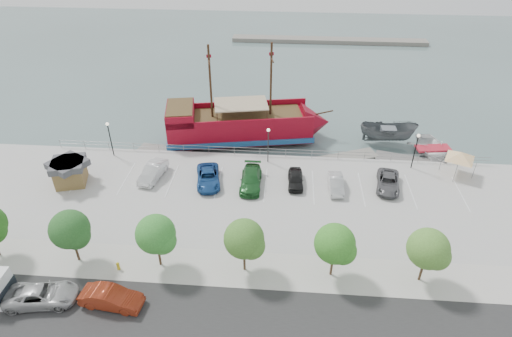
{
  "coord_description": "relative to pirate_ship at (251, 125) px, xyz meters",
  "views": [
    {
      "loc": [
        1.86,
        -34.46,
        26.32
      ],
      "look_at": [
        -1.0,
        2.0,
        2.0
      ],
      "focal_mm": 30.0,
      "sensor_mm": 36.0,
      "label": 1
    }
  ],
  "objects": [
    {
      "name": "lamp_post_left",
      "position": [
        -15.57,
        -6.48,
        1.75
      ],
      "size": [
        0.36,
        0.36,
        4.28
      ],
      "color": "black",
      "rests_on": "land_slab"
    },
    {
      "name": "seawall_railing",
      "position": [
        2.43,
        -5.18,
        -0.67
      ],
      "size": [
        50.0,
        0.06,
        1.0
      ],
      "color": "gray",
      "rests_on": "land_slab"
    },
    {
      "name": "street_sedan",
      "position": [
        -8.07,
        -27.29,
        -0.42
      ],
      "size": [
        4.84,
        2.15,
        1.55
      ],
      "primitive_type": "imported",
      "rotation": [
        0.0,
        0.0,
        1.46
      ],
      "color": "maroon",
      "rests_on": "street"
    },
    {
      "name": "tree_e",
      "position": [
        8.57,
        -23.06,
        2.1
      ],
      "size": [
        3.3,
        3.2,
        5.0
      ],
      "color": "#473321",
      "rests_on": "sidewalk"
    },
    {
      "name": "parked_car_g",
      "position": [
        15.1,
        -10.48,
        -0.53
      ],
      "size": [
        3.0,
        5.11,
        1.34
      ],
      "primitive_type": "imported",
      "rotation": [
        0.0,
        0.0,
        -0.17
      ],
      "color": "#5D5C5F",
      "rests_on": "land_slab"
    },
    {
      "name": "tree_b",
      "position": [
        -12.43,
        -23.06,
        2.1
      ],
      "size": [
        3.3,
        3.2,
        5.0
      ],
      "color": "#473321",
      "rests_on": "sidewalk"
    },
    {
      "name": "dock_east",
      "position": [
        18.71,
        -3.78,
        -1.99
      ],
      "size": [
        7.51,
        3.85,
        0.41
      ],
      "primitive_type": "cube",
      "rotation": [
        0.0,
        0.0,
        -0.26
      ],
      "color": "slate",
      "rests_on": "ground"
    },
    {
      "name": "street_van",
      "position": [
        -13.41,
        -27.4,
        -0.46
      ],
      "size": [
        5.54,
        3.18,
        1.46
      ],
      "primitive_type": "imported",
      "rotation": [
        0.0,
        0.0,
        1.72
      ],
      "color": "#A6A6A6",
      "rests_on": "street"
    },
    {
      "name": "parked_car_e",
      "position": [
        5.55,
        -10.66,
        -0.52
      ],
      "size": [
        1.68,
        3.96,
        1.34
      ],
      "primitive_type": "imported",
      "rotation": [
        0.0,
        0.0,
        0.02
      ],
      "color": "black",
      "rests_on": "land_slab"
    },
    {
      "name": "parked_car_d",
      "position": [
        0.92,
        -11.2,
        -0.44
      ],
      "size": [
        2.15,
        5.22,
        1.51
      ],
      "primitive_type": "imported",
      "rotation": [
        0.0,
        0.0,
        0.01
      ],
      "color": "#225F29",
      "rests_on": "land_slab"
    },
    {
      "name": "parked_car_f",
      "position": [
        9.71,
        -11.17,
        -0.53
      ],
      "size": [
        1.47,
        4.03,
        1.32
      ],
      "primitive_type": "imported",
      "rotation": [
        0.0,
        0.0,
        0.02
      ],
      "color": "beige",
      "rests_on": "land_slab"
    },
    {
      "name": "lamp_post_right",
      "position": [
        18.43,
        -6.48,
        1.75
      ],
      "size": [
        0.36,
        0.36,
        4.28
      ],
      "color": "black",
      "rests_on": "land_slab"
    },
    {
      "name": "patrol_boat",
      "position": [
        17.03,
        0.46,
        -0.84
      ],
      "size": [
        7.05,
        2.83,
        2.7
      ],
      "primitive_type": "imported",
      "rotation": [
        0.0,
        0.0,
        1.54
      ],
      "color": "#565A5E",
      "rests_on": "ground"
    },
    {
      "name": "dock_mid",
      "position": [
        11.6,
        -3.78,
        -1.97
      ],
      "size": [
        7.88,
        4.91,
        0.44
      ],
      "primitive_type": "cube",
      "rotation": [
        0.0,
        0.0,
        0.39
      ],
      "color": "gray",
      "rests_on": "ground"
    },
    {
      "name": "shed",
      "position": [
        -17.97,
        -12.2,
        0.24
      ],
      "size": [
        4.0,
        4.0,
        2.68
      ],
      "rotation": [
        0.0,
        0.0,
        0.27
      ],
      "color": "brown",
      "rests_on": "land_slab"
    },
    {
      "name": "sidewalk",
      "position": [
        2.43,
        -22.98,
        -1.18
      ],
      "size": [
        100.0,
        4.0,
        0.05
      ],
      "primitive_type": "cube",
      "color": "#B9B3AA",
      "rests_on": "land_slab"
    },
    {
      "name": "ground",
      "position": [
        2.43,
        -12.98,
        -2.19
      ],
      "size": [
        160.0,
        160.0,
        0.0
      ],
      "primitive_type": "plane",
      "color": "#4F625F"
    },
    {
      "name": "tree_f",
      "position": [
        15.57,
        -23.06,
        2.1
      ],
      "size": [
        3.3,
        3.2,
        5.0
      ],
      "color": "#473321",
      "rests_on": "sidewalk"
    },
    {
      "name": "far_shore",
      "position": [
        12.43,
        42.02,
        -1.79
      ],
      "size": [
        40.0,
        3.0,
        0.8
      ],
      "primitive_type": "cube",
      "color": "gray",
      "rests_on": "ground"
    },
    {
      "name": "fire_hydrant",
      "position": [
        -8.86,
        -23.78,
        -0.77
      ],
      "size": [
        0.27,
        0.27,
        0.77
      ],
      "rotation": [
        0.0,
        0.0,
        0.28
      ],
      "color": "gold",
      "rests_on": "sidewalk"
    },
    {
      "name": "parked_car_b",
      "position": [
        -9.65,
        -10.6,
        -0.43
      ],
      "size": [
        2.43,
        4.84,
        1.53
      ],
      "primitive_type": "imported",
      "rotation": [
        0.0,
        0.0,
        -0.18
      ],
      "color": "silver",
      "rests_on": "land_slab"
    },
    {
      "name": "street",
      "position": [
        2.43,
        -28.98,
        -1.18
      ],
      "size": [
        100.0,
        8.0,
        0.04
      ],
      "primitive_type": "cube",
      "color": "#282828",
      "rests_on": "land_slab"
    },
    {
      "name": "canopy_tent",
      "position": [
        22.96,
        -7.34,
        1.59
      ],
      "size": [
        4.92,
        4.92,
        3.19
      ],
      "rotation": [
        0.0,
        0.0,
        0.35
      ],
      "color": "slate",
      "rests_on": "land_slab"
    },
    {
      "name": "lamp_post_mid",
      "position": [
        2.43,
        -6.48,
        1.75
      ],
      "size": [
        0.36,
        0.36,
        4.28
      ],
      "color": "black",
      "rests_on": "land_slab"
    },
    {
      "name": "parked_car_c",
      "position": [
        -3.61,
        -11.1,
        -0.48
      ],
      "size": [
        3.3,
        5.47,
        1.42
      ],
      "primitive_type": "imported",
      "rotation": [
        0.0,
        0.0,
        0.19
      ],
      "color": "navy",
      "rests_on": "land_slab"
    },
    {
      "name": "tree_d",
      "position": [
        1.57,
        -23.06,
        2.1
      ],
      "size": [
        3.3,
        3.2,
        5.0
      ],
      "color": "#473321",
      "rests_on": "sidewalk"
    },
    {
      "name": "dock_west",
      "position": [
        -10.33,
        -3.78,
        -2.01
      ],
      "size": [
        6.8,
        3.09,
        0.37
      ],
      "primitive_type": "cube",
      "rotation": [
        0.0,
        0.0,
        -0.19
      ],
      "color": "gray",
      "rests_on": "ground"
    },
    {
      "name": "speedboat",
      "position": [
        21.97,
        -2.11,
        -1.5
      ],
      "size": [
        5.68,
        7.3,
        1.38
      ],
      "primitive_type": "imported",
      "rotation": [
        0.0,
        0.0,
        0.14
      ],
      "color": "white",
      "rests_on": "ground"
    },
    {
      "name": "pirate_ship",
      "position": [
        0.0,
        0.0,
        0.0
      ],
      "size": [
        21.08,
        9.22,
        13.09
      ],
      "rotation": [
        0.0,
        0.0,
        0.18
      ],
      "color": "maroon",
      "rests_on": "ground"
    },
    {
      "name": "tree_c",
      "position": [
        -5.43,
        -23.06,
        2.1
      ],
      "size": [
        3.3,
        3.2,
        5.0
      ],
      "color": "#473321",
      "rests_on": "sidewalk"
    }
  ]
}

